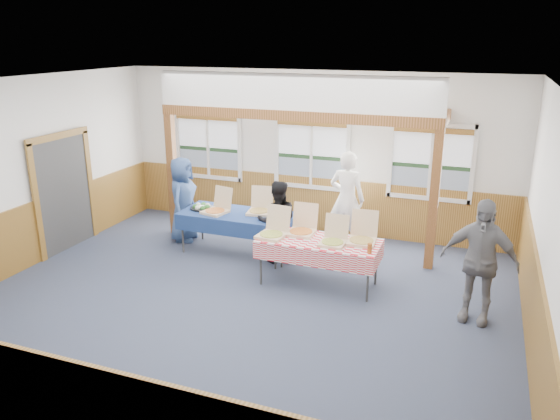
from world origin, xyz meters
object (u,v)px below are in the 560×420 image
(table_left, at_px, (239,216))
(table_right, at_px, (319,243))
(woman_white, at_px, (347,199))
(person_grey, at_px, (479,261))
(man_blue, at_px, (183,199))
(woman_black, at_px, (277,222))

(table_left, bearing_deg, table_right, -31.64)
(table_right, height_order, woman_white, woman_white)
(person_grey, bearing_deg, table_right, -178.03)
(table_right, xyz_separation_m, man_blue, (-3.04, 1.03, 0.12))
(table_left, relative_size, woman_white, 1.21)
(table_left, relative_size, woman_black, 1.51)
(table_left, xyz_separation_m, man_blue, (-1.28, 0.23, 0.11))
(woman_black, bearing_deg, woman_white, -150.29)
(woman_white, bearing_deg, table_left, 36.30)
(table_right, height_order, man_blue, man_blue)
(man_blue, xyz_separation_m, person_grey, (5.41, -1.34, 0.07))
(table_right, xyz_separation_m, person_grey, (2.37, -0.32, 0.18))
(table_right, distance_m, man_blue, 3.21)
(table_left, xyz_separation_m, woman_white, (1.73, 1.06, 0.20))
(table_left, xyz_separation_m, person_grey, (4.12, -1.11, 0.18))
(woman_white, distance_m, man_blue, 3.13)
(table_left, height_order, woman_black, woman_black)
(woman_white, xyz_separation_m, man_blue, (-3.02, -0.83, -0.09))
(man_blue, bearing_deg, woman_black, -108.98)
(table_right, relative_size, person_grey, 1.16)
(woman_white, distance_m, person_grey, 3.23)
(table_right, distance_m, woman_black, 1.17)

